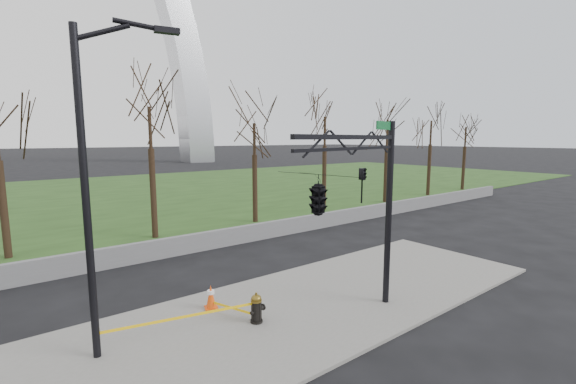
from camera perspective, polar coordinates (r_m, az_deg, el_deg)
ground at (r=13.32m, az=4.03°, el=-16.27°), size 500.00×500.00×0.00m
sidewalk at (r=13.30m, az=4.03°, el=-16.08°), size 18.00×6.00×0.10m
grass_strip at (r=40.24m, az=-25.70°, el=-0.58°), size 120.00×40.00×0.06m
guardrail at (r=19.53m, az=-11.90°, el=-7.09°), size 60.00×0.30×0.90m
tree_row at (r=24.97m, az=-5.30°, el=4.28°), size 56.48×4.00×7.74m
fire_hydrant at (r=11.79m, az=-4.67°, el=-16.88°), size 0.57×0.37×0.91m
traffic_cone at (r=12.84m, az=-11.40°, el=-15.02°), size 0.50×0.50×0.77m
street_light at (r=10.07m, az=-26.80°, el=2.72°), size 2.36×0.69×8.21m
traffic_signal_mast at (r=9.74m, az=7.08°, el=0.13°), size 4.98×2.54×6.00m
caution_tape at (r=11.55m, az=-13.08°, el=-17.28°), size 4.11×1.67×0.46m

